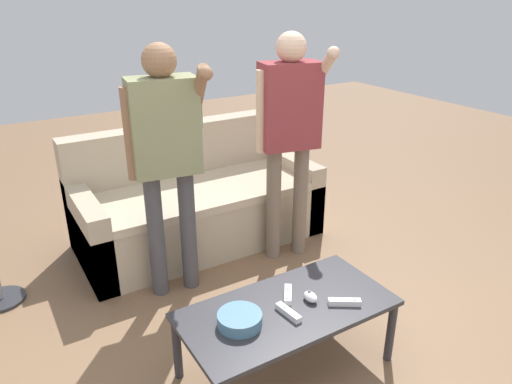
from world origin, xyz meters
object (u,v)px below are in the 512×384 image
object	(u,v)px
coffee_table	(287,314)
game_remote_wand_far	(288,312)
game_remote_wand_spare	(345,302)
game_remote_wand_near	(288,295)
game_remote_nunchuk	(311,297)
player_right	(289,123)
player_left	(166,146)
couch	(196,203)
snack_bowl	(240,319)

from	to	relation	value
coffee_table	game_remote_wand_far	distance (m)	0.09
game_remote_wand_spare	game_remote_wand_near	bearing A→B (deg)	135.86
game_remote_nunchuk	player_right	xyz separation A→B (m)	(0.54, 0.99, 0.59)
player_left	game_remote_wand_spare	xyz separation A→B (m)	(0.46, -1.10, -0.59)
game_remote_nunchuk	player_right	world-z (taller)	player_right
game_remote_wand_spare	coffee_table	bearing A→B (deg)	152.62
game_remote_wand_spare	couch	bearing A→B (deg)	91.43
player_left	player_right	size ratio (longest dim) A/B	0.99
game_remote_nunchuk	player_left	xyz separation A→B (m)	(-0.34, 0.99, 0.58)
couch	snack_bowl	xyz separation A→B (m)	(-0.48, -1.54, 0.11)
coffee_table	game_remote_nunchuk	xyz separation A→B (m)	(0.13, -0.02, 0.07)
coffee_table	player_left	xyz separation A→B (m)	(-0.21, 0.97, 0.65)
coffee_table	snack_bowl	size ratio (longest dim) A/B	5.07
player_right	game_remote_wand_spare	xyz separation A→B (m)	(-0.42, -1.10, -0.60)
snack_bowl	game_remote_wand_near	bearing A→B (deg)	11.05
player_left	player_right	distance (m)	0.88
game_remote_wand_far	game_remote_wand_near	bearing A→B (deg)	56.05
couch	game_remote_wand_near	xyz separation A→B (m)	(-0.16, -1.47, 0.10)
game_remote_wand_near	couch	bearing A→B (deg)	83.72
snack_bowl	game_remote_wand_near	world-z (taller)	snack_bowl
couch	game_remote_nunchuk	size ratio (longest dim) A/B	20.47
snack_bowl	game_remote_wand_near	xyz separation A→B (m)	(0.32, 0.06, -0.01)
player_right	game_remote_wand_near	bearing A→B (deg)	-124.52
couch	snack_bowl	bearing A→B (deg)	-107.31
couch	game_remote_wand_far	world-z (taller)	couch
snack_bowl	game_remote_wand_far	distance (m)	0.24
game_remote_nunchuk	game_remote_wand_near	bearing A→B (deg)	132.86
player_left	game_remote_wand_far	distance (m)	1.19
couch	coffee_table	distance (m)	1.56
game_remote_wand_near	game_remote_wand_spare	xyz separation A→B (m)	(0.20, -0.20, -0.00)
game_remote_wand_near	player_right	bearing A→B (deg)	55.48
player_right	coffee_table	bearing A→B (deg)	-124.65
couch	game_remote_wand_near	size ratio (longest dim) A/B	12.60
player_right	game_remote_nunchuk	bearing A→B (deg)	-118.78
player_right	game_remote_wand_far	distance (m)	1.38
game_remote_wand_near	game_remote_wand_spare	world-z (taller)	same
couch	snack_bowl	size ratio (longest dim) A/B	8.54
coffee_table	player_right	size ratio (longest dim) A/B	0.67
player_right	player_left	bearing A→B (deg)	-179.85
snack_bowl	game_remote_wand_far	size ratio (longest dim) A/B	1.32
player_left	player_right	bearing A→B (deg)	0.15
couch	player_left	xyz separation A→B (m)	(-0.42, -0.57, 0.69)
player_left	game_remote_wand_far	xyz separation A→B (m)	(0.18, -1.02, -0.59)
player_left	game_remote_wand_spare	size ratio (longest dim) A/B	10.11
snack_bowl	game_remote_wand_near	distance (m)	0.32
coffee_table	game_remote_wand_near	world-z (taller)	game_remote_wand_near
couch	game_remote_wand_near	bearing A→B (deg)	-96.28
coffee_table	game_remote_wand_spare	world-z (taller)	game_remote_wand_spare
game_remote_wand_far	game_remote_wand_spare	bearing A→B (deg)	-15.02
couch	player_right	distance (m)	1.01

